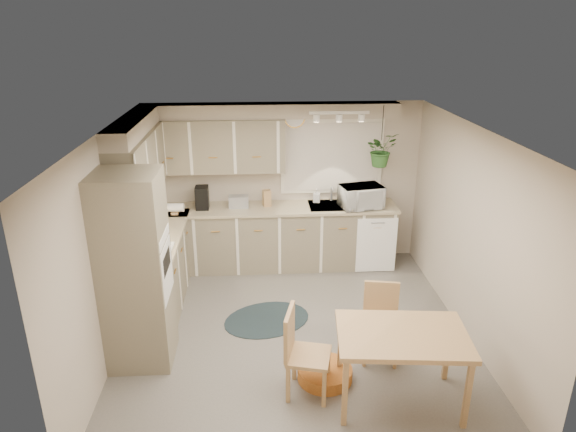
{
  "coord_description": "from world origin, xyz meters",
  "views": [
    {
      "loc": [
        -0.41,
        -5.19,
        3.45
      ],
      "look_at": [
        -0.04,
        0.55,
        1.27
      ],
      "focal_mm": 32.0,
      "sensor_mm": 36.0,
      "label": 1
    }
  ],
  "objects_px": {
    "microwave": "(361,194)",
    "braided_rug": "(267,319)",
    "chair_back": "(381,325)",
    "dining_table": "(400,367)",
    "pet_bed": "(325,373)",
    "chair_left": "(309,354)"
  },
  "relations": [
    {
      "from": "chair_back",
      "to": "braided_rug",
      "type": "relative_size",
      "value": 0.79
    },
    {
      "from": "dining_table",
      "to": "pet_bed",
      "type": "bearing_deg",
      "value": 151.67
    },
    {
      "from": "chair_left",
      "to": "chair_back",
      "type": "bearing_deg",
      "value": 135.49
    },
    {
      "from": "chair_left",
      "to": "microwave",
      "type": "height_order",
      "value": "microwave"
    },
    {
      "from": "pet_bed",
      "to": "microwave",
      "type": "xyz_separation_m",
      "value": [
        0.83,
        2.57,
        1.07
      ]
    },
    {
      "from": "chair_back",
      "to": "microwave",
      "type": "height_order",
      "value": "microwave"
    },
    {
      "from": "braided_rug",
      "to": "pet_bed",
      "type": "relative_size",
      "value": 1.9
    },
    {
      "from": "braided_rug",
      "to": "chair_left",
      "type": "bearing_deg",
      "value": -74.25
    },
    {
      "from": "dining_table",
      "to": "braided_rug",
      "type": "distance_m",
      "value": 1.98
    },
    {
      "from": "microwave",
      "to": "pet_bed",
      "type": "bearing_deg",
      "value": -120.38
    },
    {
      "from": "dining_table",
      "to": "pet_bed",
      "type": "height_order",
      "value": "dining_table"
    },
    {
      "from": "dining_table",
      "to": "chair_back",
      "type": "distance_m",
      "value": 0.67
    },
    {
      "from": "dining_table",
      "to": "pet_bed",
      "type": "relative_size",
      "value": 2.13
    },
    {
      "from": "chair_back",
      "to": "pet_bed",
      "type": "height_order",
      "value": "chair_back"
    },
    {
      "from": "microwave",
      "to": "braided_rug",
      "type": "bearing_deg",
      "value": -147.2
    },
    {
      "from": "chair_back",
      "to": "pet_bed",
      "type": "xyz_separation_m",
      "value": [
        -0.63,
        -0.31,
        -0.36
      ]
    },
    {
      "from": "dining_table",
      "to": "chair_back",
      "type": "bearing_deg",
      "value": 92.33
    },
    {
      "from": "dining_table",
      "to": "pet_bed",
      "type": "distance_m",
      "value": 0.81
    },
    {
      "from": "dining_table",
      "to": "chair_left",
      "type": "relative_size",
      "value": 1.33
    },
    {
      "from": "pet_bed",
      "to": "microwave",
      "type": "distance_m",
      "value": 2.9
    },
    {
      "from": "pet_bed",
      "to": "dining_table",
      "type": "bearing_deg",
      "value": -28.33
    },
    {
      "from": "microwave",
      "to": "chair_back",
      "type": "bearing_deg",
      "value": -107.45
    }
  ]
}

